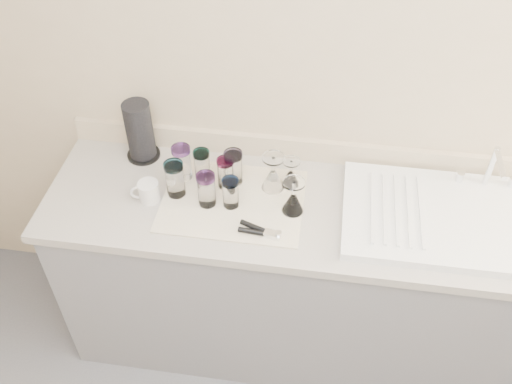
% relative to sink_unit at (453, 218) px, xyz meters
% --- Properties ---
extents(counter_unit, '(2.06, 0.62, 0.90)m').
position_rel_sink_unit_xyz_m(counter_unit, '(-0.55, -0.00, -0.47)').
color(counter_unit, slate).
rests_on(counter_unit, ground).
extents(sink_unit, '(0.82, 0.50, 0.22)m').
position_rel_sink_unit_xyz_m(sink_unit, '(0.00, 0.00, 0.00)').
color(sink_unit, white).
rests_on(sink_unit, counter_unit).
extents(dish_towel, '(0.55, 0.42, 0.01)m').
position_rel_sink_unit_xyz_m(dish_towel, '(-0.84, -0.02, -0.02)').
color(dish_towel, white).
rests_on(dish_towel, counter_unit).
extents(tumbler_teal, '(0.08, 0.08, 0.15)m').
position_rel_sink_unit_xyz_m(tumbler_teal, '(-1.06, 0.09, 0.06)').
color(tumbler_teal, white).
rests_on(tumbler_teal, dish_towel).
extents(tumbler_cyan, '(0.07, 0.07, 0.13)m').
position_rel_sink_unit_xyz_m(tumbler_cyan, '(-0.98, 0.10, 0.06)').
color(tumbler_cyan, white).
rests_on(tumbler_cyan, dish_towel).
extents(tumbler_purple, '(0.07, 0.07, 0.15)m').
position_rel_sink_unit_xyz_m(tumbler_purple, '(-0.85, 0.09, 0.06)').
color(tumbler_purple, white).
rests_on(tumbler_purple, dish_towel).
extents(tumbler_magenta, '(0.08, 0.08, 0.15)m').
position_rel_sink_unit_xyz_m(tumbler_magenta, '(-1.07, -0.01, 0.07)').
color(tumbler_magenta, white).
rests_on(tumbler_magenta, dish_towel).
extents(tumbler_blue, '(0.07, 0.07, 0.14)m').
position_rel_sink_unit_xyz_m(tumbler_blue, '(-0.93, -0.05, 0.06)').
color(tumbler_blue, white).
rests_on(tumbler_blue, dish_towel).
extents(tumbler_lavender, '(0.07, 0.07, 0.13)m').
position_rel_sink_unit_xyz_m(tumbler_lavender, '(-0.84, -0.04, 0.05)').
color(tumbler_lavender, white).
rests_on(tumbler_lavender, dish_towel).
extents(tumbler_extra, '(0.07, 0.07, 0.13)m').
position_rel_sink_unit_xyz_m(tumbler_extra, '(-0.88, 0.06, 0.06)').
color(tumbler_extra, white).
rests_on(tumbler_extra, dish_towel).
extents(goblet_back_left, '(0.09, 0.09, 0.16)m').
position_rel_sink_unit_xyz_m(goblet_back_left, '(-0.69, 0.08, 0.04)').
color(goblet_back_left, white).
rests_on(goblet_back_left, dish_towel).
extents(goblet_back_right, '(0.07, 0.07, 0.13)m').
position_rel_sink_unit_xyz_m(goblet_back_right, '(-0.63, 0.11, 0.03)').
color(goblet_back_right, white).
rests_on(goblet_back_right, dish_towel).
extents(goblet_front_right, '(0.08, 0.08, 0.15)m').
position_rel_sink_unit_xyz_m(goblet_front_right, '(-0.60, -0.04, 0.04)').
color(goblet_front_right, white).
rests_on(goblet_front_right, dish_towel).
extents(can_opener, '(0.16, 0.08, 0.02)m').
position_rel_sink_unit_xyz_m(can_opener, '(-0.71, -0.17, -0.00)').
color(can_opener, silver).
rests_on(can_opener, dish_towel).
extents(white_mug, '(0.12, 0.10, 0.08)m').
position_rel_sink_unit_xyz_m(white_mug, '(-1.17, -0.05, 0.02)').
color(white_mug, silver).
rests_on(white_mug, counter_unit).
extents(paper_towel_roll, '(0.14, 0.14, 0.26)m').
position_rel_sink_unit_xyz_m(paper_towel_roll, '(-1.26, 0.20, 0.11)').
color(paper_towel_roll, black).
rests_on(paper_towel_roll, counter_unit).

